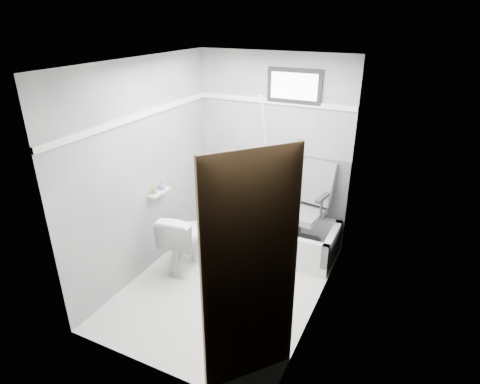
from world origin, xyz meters
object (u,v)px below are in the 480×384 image
Objects in this scene: bathtub at (276,235)px; door at (266,309)px; office_chair at (300,207)px; soap_bottle_a at (154,190)px; soap_bottle_b at (162,186)px; toilet at (185,239)px.

door reaches higher than bathtub.
office_chair is 2.33m from door.
soap_bottle_a is (-1.92, 1.34, -0.03)m from door.
door is 2.42m from soap_bottle_b.
bathtub is at bearing -145.59° from toilet.
office_chair is (0.28, 0.04, 0.44)m from bathtub.
bathtub is 2.46m from door.
bathtub is at bearing 36.74° from soap_bottle_a.
toilet is (-0.85, -0.79, 0.15)m from bathtub.
bathtub is at bearing 108.75° from door.
office_chair is 0.53× the size of door.
office_chair is 1.74m from soap_bottle_a.
toilet is 2.23m from door.
toilet is at bearing 14.04° from soap_bottle_a.
door is at bearing 129.86° from toilet.
door reaches higher than office_chair.
office_chair is at bearing 28.17° from soap_bottle_b.
soap_bottle_a is at bearing 145.16° from door.
bathtub is 1.57m from soap_bottle_b.
soap_bottle_b is (-1.92, 1.48, -0.04)m from door.
door is 20.34× the size of soap_bottle_b.
bathtub is 2.05× the size of toilet.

